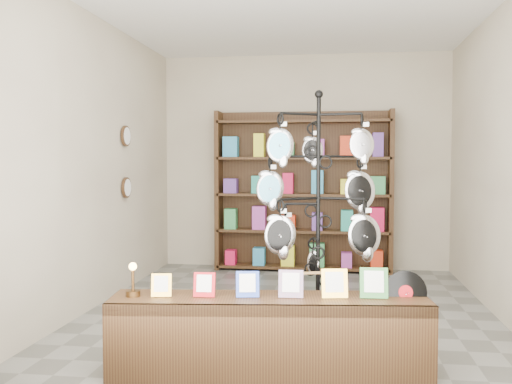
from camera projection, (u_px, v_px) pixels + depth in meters
ground at (289, 313)px, 5.64m from camera, size 5.00×5.00×0.00m
room_envelope at (289, 126)px, 5.54m from camera, size 5.00×5.00×5.00m
display_tree at (318, 198)px, 4.64m from camera, size 1.07×1.03×2.08m
front_shelf at (269, 335)px, 4.01m from camera, size 2.27×0.70×0.79m
back_shelving at (303, 196)px, 7.85m from camera, size 2.42×0.36×2.20m
wall_clocks at (126, 162)px, 6.63m from camera, size 0.03×0.24×0.84m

